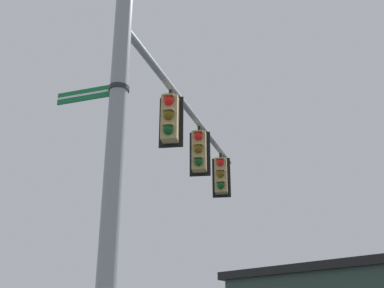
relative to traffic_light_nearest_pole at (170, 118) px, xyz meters
The scene contains 6 objects.
signal_pole 3.40m from the traffic_light_nearest_pole, 78.92° to the left, with size 0.32×0.32×7.78m, color gray.
mast_arm 1.62m from the traffic_light_nearest_pole, 100.82° to the right, with size 0.16×0.16×7.59m, color gray.
traffic_light_nearest_pole is the anchor object (origin of this frame).
traffic_light_mid_inner 2.08m from the traffic_light_nearest_pole, 100.98° to the right, with size 0.54×0.49×1.31m.
traffic_light_mid_outer 4.15m from the traffic_light_nearest_pole, 100.98° to the right, with size 0.54×0.49×1.31m.
street_name_sign 2.45m from the traffic_light_nearest_pole, 72.03° to the left, with size 1.37×0.42×0.22m.
Camera 1 is at (-2.23, 7.08, 1.79)m, focal length 45.33 mm.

